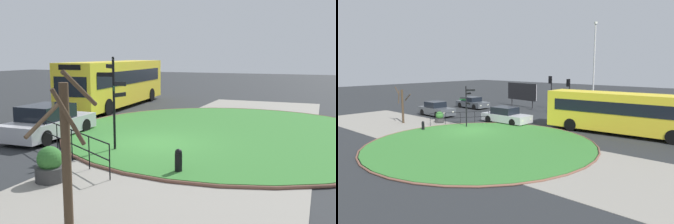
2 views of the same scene
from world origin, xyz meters
TOP-DOWN VIEW (x-y plane):
  - ground at (0.00, 0.00)m, footprint 120.00×120.00m
  - sidewalk_paving at (0.00, -2.24)m, footprint 32.00×7.52m
  - grass_island at (3.55, -2.24)m, footprint 14.80×14.80m
  - grass_kerb_ring at (3.55, -2.24)m, footprint 15.11×15.11m
  - signpost_directional at (-1.43, 0.90)m, footprint 1.10×1.19m
  - bollard_foreground at (-3.08, -2.25)m, footprint 0.22×0.22m
  - railing_grass_edge at (-3.08, 1.59)m, footprint 2.63×4.53m
  - bus_yellow at (9.23, 6.96)m, footprint 11.66×3.38m
  - car_near_lane at (-10.19, 9.53)m, footprint 4.39×2.05m
  - car_far_lane at (-8.54, 3.02)m, footprint 4.26×1.98m
  - car_trailing at (-0.46, 4.71)m, footprint 4.56×2.04m
  - traffic_light_near at (-0.54, 11.90)m, footprint 0.48×0.31m
  - traffic_light_far at (1.33, 12.40)m, footprint 0.49×0.31m
  - lamppost_tall at (3.64, 13.27)m, footprint 0.32×0.32m
  - billboard_left at (-6.22, 14.15)m, footprint 4.87×0.69m
  - planter_near_signpost at (-5.08, 0.86)m, footprint 0.84×0.84m
  - street_tree_bare at (-7.35, -1.48)m, footprint 1.11×1.14m

SIDE VIEW (x-z plane):
  - ground at x=0.00m, z-range 0.00..0.00m
  - sidewalk_paving at x=0.00m, z-range 0.00..0.02m
  - grass_island at x=3.55m, z-range 0.00..0.10m
  - grass_kerb_ring at x=3.55m, z-range 0.00..0.11m
  - bollard_foreground at x=-3.08m, z-range 0.01..0.79m
  - planter_near_signpost at x=-5.08m, z-range -0.05..0.97m
  - car_near_lane at x=-10.19m, z-range -0.05..1.29m
  - car_far_lane at x=-8.54m, z-range -0.07..1.39m
  - car_trailing at x=-0.46m, z-range -0.06..1.38m
  - railing_grass_edge at x=-3.08m, z-range 0.16..1.24m
  - bus_yellow at x=9.23m, z-range 0.12..3.23m
  - street_tree_bare at x=-7.35m, z-range 0.06..3.35m
  - billboard_left at x=-6.22m, z-range 0.40..3.35m
  - signpost_directional at x=-1.43m, z-range 0.32..3.80m
  - traffic_light_far at x=1.33m, z-range 0.87..4.61m
  - traffic_light_near at x=-0.54m, z-range 0.92..4.93m
  - lamppost_tall at x=3.64m, z-range 0.30..9.63m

